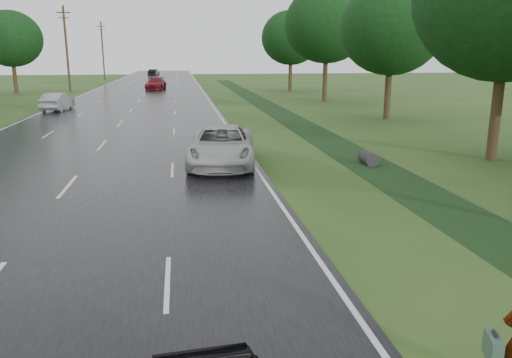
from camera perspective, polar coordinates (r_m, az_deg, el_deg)
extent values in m
cube|color=black|center=(54.51, -12.90, 9.08)|extent=(14.00, 180.00, 0.04)
cube|color=silver|center=(54.45, -5.71, 9.38)|extent=(0.12, 180.00, 0.01)
cube|color=silver|center=(55.40, -19.96, 8.70)|extent=(0.12, 180.00, 0.01)
cube|color=silver|center=(54.51, -12.90, 9.11)|extent=(0.12, 180.00, 0.01)
cube|color=black|center=(30.50, 5.92, 5.67)|extent=(2.20, 120.00, 0.01)
cylinder|color=#2D2D2D|center=(21.08, 12.75, 2.33)|extent=(0.56, 1.00, 0.56)
cylinder|color=#382817|center=(65.52, -20.82, 13.68)|extent=(0.26, 0.26, 10.00)
cube|color=#382817|center=(65.69, -21.15, 17.33)|extent=(1.60, 0.12, 0.12)
cube|color=#382817|center=(65.65, -21.10, 16.81)|extent=(1.20, 0.10, 0.10)
cylinder|color=#382817|center=(95.10, -17.11, 13.80)|extent=(0.26, 0.26, 10.00)
cube|color=#382817|center=(95.22, -17.30, 16.32)|extent=(1.60, 0.12, 0.12)
cube|color=#382817|center=(95.19, -17.27, 15.96)|extent=(1.20, 0.10, 0.10)
cylinder|color=#382817|center=(23.40, 25.71, 6.57)|extent=(0.44, 0.44, 3.84)
cylinder|color=#382817|center=(36.26, 14.82, 9.40)|extent=(0.44, 0.44, 3.52)
ellipsoid|color=black|center=(36.20, 15.27, 16.33)|extent=(7.00, 7.00, 6.30)
cylinder|color=#382817|center=(49.27, 7.89, 11.21)|extent=(0.44, 0.44, 4.16)
ellipsoid|color=black|center=(49.29, 8.10, 17.11)|extent=(8.00, 8.00, 7.20)
cylinder|color=#382817|center=(62.75, 3.94, 11.67)|extent=(0.44, 0.44, 3.68)
ellipsoid|color=black|center=(62.73, 4.01, 15.81)|extent=(7.20, 7.20, 6.48)
cylinder|color=#382817|center=(64.99, -25.83, 10.34)|extent=(0.44, 0.44, 3.52)
ellipsoid|color=black|center=(64.96, -26.25, 14.19)|extent=(7.00, 7.00, 6.30)
cube|color=#3E5A4C|center=(7.74, 25.45, -17.00)|extent=(0.28, 0.47, 0.36)
cube|color=black|center=(7.64, 25.62, -15.63)|extent=(0.09, 0.15, 0.03)
imported|color=silver|center=(20.25, -3.93, 3.81)|extent=(3.25, 5.87, 1.55)
imported|color=gray|center=(43.47, -21.75, 8.22)|extent=(1.98, 4.39, 1.40)
imported|color=maroon|center=(66.00, -11.37, 10.64)|extent=(2.76, 5.45, 1.52)
imported|color=black|center=(104.79, -11.61, 11.78)|extent=(2.24, 4.69, 1.48)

